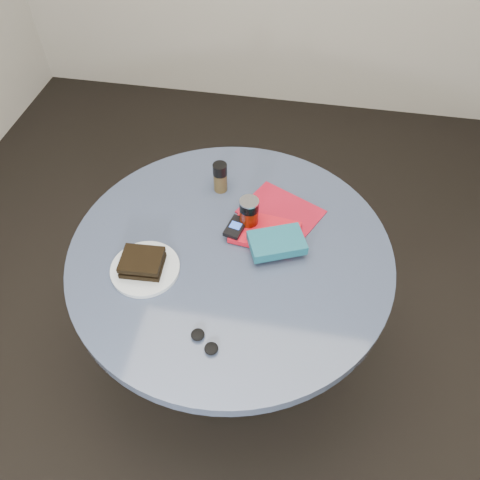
% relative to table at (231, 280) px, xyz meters
% --- Properties ---
extents(ground, '(4.00, 4.00, 0.00)m').
position_rel_table_xyz_m(ground, '(0.00, 0.00, -0.59)').
color(ground, black).
rests_on(ground, ground).
extents(table, '(1.00, 1.00, 0.75)m').
position_rel_table_xyz_m(table, '(0.00, 0.00, 0.00)').
color(table, black).
rests_on(table, ground).
extents(plate, '(0.22, 0.22, 0.01)m').
position_rel_table_xyz_m(plate, '(-0.23, -0.12, 0.17)').
color(plate, silver).
rests_on(plate, table).
extents(sandwich, '(0.13, 0.11, 0.04)m').
position_rel_table_xyz_m(sandwich, '(-0.24, -0.12, 0.20)').
color(sandwich, black).
rests_on(sandwich, plate).
extents(soda_can, '(0.07, 0.07, 0.11)m').
position_rel_table_xyz_m(soda_can, '(0.04, 0.11, 0.22)').
color(soda_can, '#631604').
rests_on(soda_can, table).
extents(pepper_grinder, '(0.05, 0.05, 0.11)m').
position_rel_table_xyz_m(pepper_grinder, '(-0.08, 0.26, 0.22)').
color(pepper_grinder, '#43361C').
rests_on(pepper_grinder, table).
extents(magazine, '(0.30, 0.27, 0.00)m').
position_rel_table_xyz_m(magazine, '(0.13, 0.18, 0.17)').
color(magazine, maroon).
rests_on(magazine, table).
extents(red_book, '(0.22, 0.16, 0.02)m').
position_rel_table_xyz_m(red_book, '(0.10, 0.08, 0.18)').
color(red_book, red).
rests_on(red_book, magazine).
extents(novel, '(0.19, 0.16, 0.03)m').
position_rel_table_xyz_m(novel, '(0.14, 0.02, 0.20)').
color(novel, '#155265').
rests_on(novel, red_book).
extents(mp3_player, '(0.07, 0.10, 0.02)m').
position_rel_table_xyz_m(mp3_player, '(0.00, 0.07, 0.19)').
color(mp3_player, black).
rests_on(mp3_player, red_book).
extents(headphones, '(0.10, 0.08, 0.02)m').
position_rel_table_xyz_m(headphones, '(-0.01, -0.33, 0.17)').
color(headphones, black).
rests_on(headphones, table).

